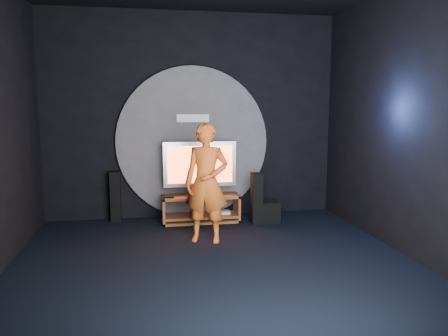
# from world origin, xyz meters

# --- Properties ---
(floor) EXTENTS (5.00, 5.00, 0.00)m
(floor) POSITION_xyz_m (0.00, 0.00, 0.00)
(floor) COLOR black
(floor) RESTS_ON ground
(back_wall) EXTENTS (5.00, 0.04, 3.50)m
(back_wall) POSITION_xyz_m (0.00, 2.50, 1.75)
(back_wall) COLOR black
(back_wall) RESTS_ON ground
(front_wall) EXTENTS (5.00, 0.04, 3.50)m
(front_wall) POSITION_xyz_m (0.00, -2.50, 1.75)
(front_wall) COLOR black
(front_wall) RESTS_ON ground
(right_wall) EXTENTS (0.04, 5.00, 3.50)m
(right_wall) POSITION_xyz_m (2.50, 0.00, 1.75)
(right_wall) COLOR black
(right_wall) RESTS_ON ground
(wall_disc_panel) EXTENTS (2.60, 0.11, 2.60)m
(wall_disc_panel) POSITION_xyz_m (0.00, 2.44, 1.30)
(wall_disc_panel) COLOR #515156
(wall_disc_panel) RESTS_ON ground
(media_console) EXTENTS (1.28, 0.45, 0.45)m
(media_console) POSITION_xyz_m (0.09, 2.05, 0.20)
(media_console) COLOR #96562E
(media_console) RESTS_ON ground
(tv) EXTENTS (1.22, 0.22, 0.89)m
(tv) POSITION_xyz_m (0.08, 2.12, 0.94)
(tv) COLOR #B2B2B9
(tv) RESTS_ON media_console
(center_speaker) EXTENTS (0.40, 0.15, 0.15)m
(center_speaker) POSITION_xyz_m (0.08, 1.97, 0.53)
(center_speaker) COLOR black
(center_speaker) RESTS_ON media_console
(remote) EXTENTS (0.18, 0.05, 0.02)m
(remote) POSITION_xyz_m (-0.46, 1.93, 0.46)
(remote) COLOR black
(remote) RESTS_ON media_console
(tower_speaker_left) EXTENTS (0.17, 0.19, 0.85)m
(tower_speaker_left) POSITION_xyz_m (-1.32, 2.35, 0.42)
(tower_speaker_left) COLOR black
(tower_speaker_left) RESTS_ON ground
(tower_speaker_right) EXTENTS (0.17, 0.19, 0.85)m
(tower_speaker_right) POSITION_xyz_m (0.97, 1.76, 0.42)
(tower_speaker_right) COLOR black
(tower_speaker_right) RESTS_ON ground
(subwoofer) EXTENTS (0.32, 0.32, 0.35)m
(subwoofer) POSITION_xyz_m (1.20, 1.84, 0.18)
(subwoofer) COLOR black
(subwoofer) RESTS_ON ground
(player) EXTENTS (0.72, 0.58, 1.70)m
(player) POSITION_xyz_m (0.03, 1.00, 0.85)
(player) COLOR orange
(player) RESTS_ON ground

